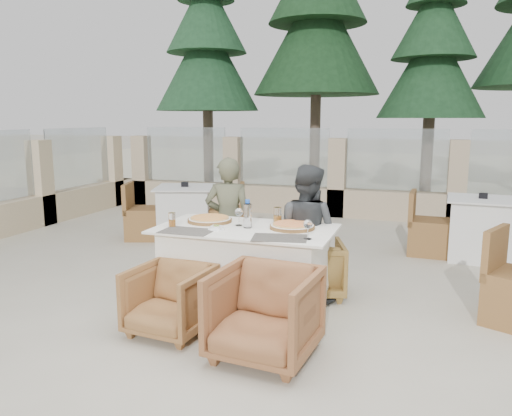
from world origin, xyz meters
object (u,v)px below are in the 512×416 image
(pizza_left, at_px, (210,219))
(bg_table_b, at_px, (481,229))
(beer_glass_right, at_px, (277,215))
(water_bottle, at_px, (248,214))
(pizza_right, at_px, (292,226))
(wine_glass_corner, at_px, (308,228))
(armchair_near_right, at_px, (265,314))
(diner_right, at_px, (306,233))
(armchair_far_left, at_px, (236,257))
(armchair_far_right, at_px, (313,268))
(armchair_near_left, at_px, (170,300))
(diner_left, at_px, (228,221))
(dining_table, at_px, (245,269))
(bg_table_a, at_px, (186,213))
(beer_glass_left, at_px, (172,220))
(olive_dish, at_px, (216,227))
(wine_glass_centre, at_px, (239,216))

(pizza_left, relative_size, bg_table_b, 0.26)
(beer_glass_right, bearing_deg, water_bottle, -127.71)
(pizza_right, xyz_separation_m, wine_glass_corner, (0.22, -0.35, 0.07))
(armchair_near_right, height_order, diner_right, diner_right)
(beer_glass_right, bearing_deg, armchair_far_left, 144.08)
(armchair_far_right, bearing_deg, armchair_near_left, 35.67)
(water_bottle, height_order, diner_left, diner_left)
(pizza_right, distance_m, diner_right, 0.36)
(pizza_left, relative_size, armchair_near_left, 0.68)
(dining_table, relative_size, beer_glass_right, 10.42)
(pizza_right, height_order, bg_table_a, pizza_right)
(pizza_right, xyz_separation_m, armchair_far_left, (-0.78, 0.60, -0.52))
(armchair_near_left, distance_m, diner_right, 1.47)
(beer_glass_left, relative_size, olive_dish, 1.18)
(beer_glass_right, height_order, bg_table_a, beer_glass_right)
(beer_glass_right, bearing_deg, diner_left, 150.72)
(bg_table_b, bearing_deg, wine_glass_corner, -116.95)
(armchair_far_right, height_order, diner_left, diner_left)
(wine_glass_centre, relative_size, armchair_far_right, 0.30)
(diner_left, bearing_deg, pizza_left, 75.52)
(beer_glass_left, xyz_separation_m, diner_left, (0.23, 0.81, -0.16))
(water_bottle, distance_m, armchair_near_left, 1.03)
(wine_glass_corner, xyz_separation_m, bg_table_a, (-2.41, 2.55, -0.48))
(water_bottle, height_order, armchair_far_right, water_bottle)
(armchair_far_left, bearing_deg, diner_right, 157.92)
(armchair_far_left, xyz_separation_m, bg_table_a, (-1.40, 1.60, 0.11))
(armchair_far_right, xyz_separation_m, bg_table_b, (1.70, 1.95, 0.11))
(armchair_near_left, bearing_deg, beer_glass_left, 120.44)
(wine_glass_corner, relative_size, bg_table_a, 0.11)
(pizza_left, xyz_separation_m, bg_table_b, (2.62, 2.38, -0.41))
(pizza_right, bearing_deg, diner_right, 81.13)
(pizza_left, bearing_deg, beer_glass_left, -126.97)
(beer_glass_left, relative_size, armchair_near_left, 0.21)
(dining_table, bearing_deg, diner_right, 43.08)
(armchair_near_left, bearing_deg, bg_table_a, 120.02)
(beer_glass_right, relative_size, diner_left, 0.11)
(armchair_far_right, bearing_deg, beer_glass_left, 14.07)
(olive_dish, bearing_deg, dining_table, 36.34)
(armchair_near_right, xyz_separation_m, diner_right, (0.00, 1.28, 0.32))
(diner_right, bearing_deg, armchair_far_right, -95.80)
(dining_table, height_order, armchair_near_left, dining_table)
(armchair_far_left, xyz_separation_m, diner_left, (-0.05, -0.07, 0.40))
(wine_glass_centre, xyz_separation_m, armchair_near_right, (0.54, -0.91, -0.53))
(beer_glass_right, bearing_deg, armchair_far_right, 45.27)
(pizza_left, height_order, bg_table_a, pizza_left)
(water_bottle, bearing_deg, armchair_far_right, 48.42)
(pizza_left, height_order, water_bottle, water_bottle)
(wine_glass_centre, xyz_separation_m, wine_glass_corner, (0.72, -0.31, 0.00))
(wine_glass_corner, xyz_separation_m, armchair_near_right, (-0.18, -0.60, -0.53))
(wine_glass_centre, distance_m, armchair_near_left, 1.01)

